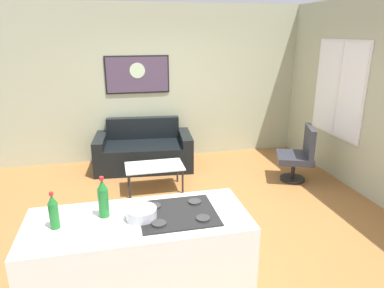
{
  "coord_description": "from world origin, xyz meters",
  "views": [
    {
      "loc": [
        -0.92,
        -3.95,
        2.31
      ],
      "look_at": [
        0.2,
        0.9,
        0.7
      ],
      "focal_mm": 32.52,
      "sensor_mm": 36.0,
      "label": 1
    }
  ],
  "objects_px": {
    "soda_bottle": "(54,212)",
    "soda_bottle_2": "(103,199)",
    "coffee_table": "(154,168)",
    "mixing_bowl": "(141,214)",
    "couch": "(144,152)",
    "wall_painting": "(137,75)",
    "armchair": "(299,154)"
  },
  "relations": [
    {
      "from": "coffee_table",
      "to": "armchair",
      "type": "distance_m",
      "value": 2.31
    },
    {
      "from": "coffee_table",
      "to": "soda_bottle_2",
      "type": "xyz_separation_m",
      "value": [
        -0.66,
        -2.37,
        0.73
      ]
    },
    {
      "from": "coffee_table",
      "to": "mixing_bowl",
      "type": "bearing_deg",
      "value": -98.83
    },
    {
      "from": "couch",
      "to": "soda_bottle",
      "type": "height_order",
      "value": "soda_bottle"
    },
    {
      "from": "couch",
      "to": "mixing_bowl",
      "type": "height_order",
      "value": "mixing_bowl"
    },
    {
      "from": "couch",
      "to": "coffee_table",
      "type": "height_order",
      "value": "couch"
    },
    {
      "from": "couch",
      "to": "wall_painting",
      "type": "distance_m",
      "value": 1.38
    },
    {
      "from": "soda_bottle_2",
      "to": "wall_painting",
      "type": "distance_m",
      "value": 3.91
    },
    {
      "from": "soda_bottle",
      "to": "wall_painting",
      "type": "bearing_deg",
      "value": 76.67
    },
    {
      "from": "armchair",
      "to": "wall_painting",
      "type": "height_order",
      "value": "wall_painting"
    },
    {
      "from": "coffee_table",
      "to": "wall_painting",
      "type": "height_order",
      "value": "wall_painting"
    },
    {
      "from": "couch",
      "to": "soda_bottle_2",
      "type": "bearing_deg",
      "value": -100.05
    },
    {
      "from": "soda_bottle_2",
      "to": "armchair",
      "type": "bearing_deg",
      "value": 36.64
    },
    {
      "from": "couch",
      "to": "mixing_bowl",
      "type": "bearing_deg",
      "value": -95.23
    },
    {
      "from": "coffee_table",
      "to": "mixing_bowl",
      "type": "distance_m",
      "value": 2.58
    },
    {
      "from": "mixing_bowl",
      "to": "coffee_table",
      "type": "bearing_deg",
      "value": 81.17
    },
    {
      "from": "soda_bottle",
      "to": "couch",
      "type": "bearing_deg",
      "value": 74.7
    },
    {
      "from": "soda_bottle_2",
      "to": "soda_bottle",
      "type": "bearing_deg",
      "value": -164.94
    },
    {
      "from": "couch",
      "to": "armchair",
      "type": "relative_size",
      "value": 1.92
    },
    {
      "from": "couch",
      "to": "coffee_table",
      "type": "xyz_separation_m",
      "value": [
        0.07,
        -0.99,
        0.07
      ]
    },
    {
      "from": "armchair",
      "to": "mixing_bowl",
      "type": "bearing_deg",
      "value": -139.28
    },
    {
      "from": "coffee_table",
      "to": "mixing_bowl",
      "type": "height_order",
      "value": "mixing_bowl"
    },
    {
      "from": "couch",
      "to": "coffee_table",
      "type": "relative_size",
      "value": 2.0
    },
    {
      "from": "coffee_table",
      "to": "armchair",
      "type": "xyz_separation_m",
      "value": [
        2.31,
        -0.16,
        0.09
      ]
    },
    {
      "from": "wall_painting",
      "to": "mixing_bowl",
      "type": "bearing_deg",
      "value": -94.38
    },
    {
      "from": "soda_bottle",
      "to": "soda_bottle_2",
      "type": "relative_size",
      "value": 0.86
    },
    {
      "from": "armchair",
      "to": "soda_bottle",
      "type": "xyz_separation_m",
      "value": [
        -3.32,
        -2.3,
        0.62
      ]
    },
    {
      "from": "soda_bottle",
      "to": "soda_bottle_2",
      "type": "xyz_separation_m",
      "value": [
        0.35,
        0.09,
        0.02
      ]
    },
    {
      "from": "soda_bottle",
      "to": "wall_painting",
      "type": "xyz_separation_m",
      "value": [
        0.93,
        3.93,
        0.52
      ]
    },
    {
      "from": "mixing_bowl",
      "to": "wall_painting",
      "type": "distance_m",
      "value": 4.0
    },
    {
      "from": "armchair",
      "to": "wall_painting",
      "type": "distance_m",
      "value": 3.1
    },
    {
      "from": "couch",
      "to": "coffee_table",
      "type": "distance_m",
      "value": 1.0
    }
  ]
}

